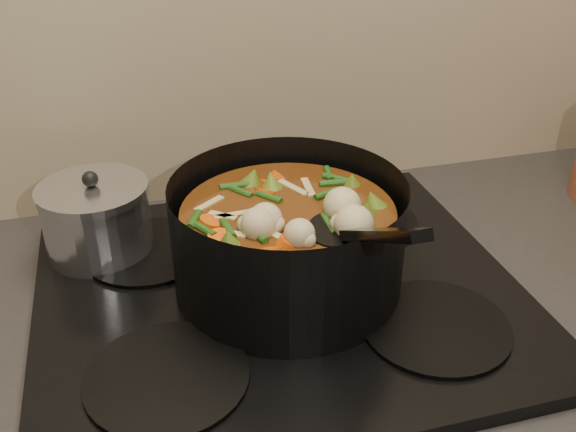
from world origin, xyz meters
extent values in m
cube|color=black|center=(0.00, 1.93, 0.89)|extent=(2.64, 0.64, 0.05)
cube|color=black|center=(0.00, 1.93, 0.92)|extent=(0.62, 0.54, 0.02)
cylinder|color=black|center=(-0.16, 1.80, 0.93)|extent=(0.18, 0.18, 0.01)
cylinder|color=black|center=(0.16, 1.80, 0.93)|extent=(0.18, 0.18, 0.01)
cylinder|color=black|center=(-0.16, 2.06, 0.93)|extent=(0.18, 0.18, 0.01)
cylinder|color=black|center=(0.16, 2.06, 0.93)|extent=(0.18, 0.18, 0.01)
cylinder|color=black|center=(0.01, 1.94, 1.00)|extent=(0.34, 0.34, 0.15)
cylinder|color=black|center=(0.01, 1.94, 0.93)|extent=(0.29, 0.29, 0.01)
cylinder|color=#4C290D|center=(0.01, 1.94, 0.99)|extent=(0.27, 0.27, 0.10)
cylinder|color=#E9470B|center=(0.05, 1.94, 1.04)|extent=(0.03, 0.03, 0.03)
cylinder|color=#E9470B|center=(0.06, 1.99, 1.04)|extent=(0.04, 0.04, 0.03)
cylinder|color=#E9470B|center=(-0.01, 2.03, 1.04)|extent=(0.04, 0.04, 0.03)
cylinder|color=#E9470B|center=(-0.04, 1.96, 1.04)|extent=(0.03, 0.04, 0.03)
cylinder|color=#E9470B|center=(-0.06, 1.90, 1.04)|extent=(0.04, 0.04, 0.03)
cylinder|color=#E9470B|center=(0.00, 1.90, 1.04)|extent=(0.04, 0.04, 0.03)
cylinder|color=#E9470B|center=(0.06, 1.88, 1.04)|extent=(0.04, 0.04, 0.03)
cylinder|color=#E9470B|center=(0.11, 1.93, 1.04)|extent=(0.04, 0.03, 0.03)
cylinder|color=#E9470B|center=(0.05, 1.98, 1.04)|extent=(0.04, 0.04, 0.03)
cylinder|color=#E9470B|center=(0.00, 2.02, 1.04)|extent=(0.04, 0.04, 0.03)
cylinder|color=#E9470B|center=(-0.02, 1.95, 1.04)|extent=(0.03, 0.03, 0.03)
cylinder|color=#E9470B|center=(-0.05, 1.91, 1.04)|extent=(0.04, 0.04, 0.03)
sphere|color=#C8B78D|center=(0.08, 1.94, 1.05)|extent=(0.04, 0.04, 0.04)
sphere|color=#C8B78D|center=(0.01, 2.00, 1.05)|extent=(0.04, 0.04, 0.04)
sphere|color=#C8B78D|center=(-0.05, 1.93, 1.05)|extent=(0.04, 0.04, 0.04)
sphere|color=#C8B78D|center=(0.02, 1.87, 1.05)|extent=(0.04, 0.04, 0.04)
sphere|color=#C8B78D|center=(0.07, 1.95, 1.05)|extent=(0.04, 0.04, 0.04)
cone|color=#526B1A|center=(-0.05, 1.88, 1.05)|extent=(0.04, 0.04, 0.04)
cone|color=#526B1A|center=(0.04, 1.86, 1.05)|extent=(0.04, 0.04, 0.04)
cone|color=#526B1A|center=(0.10, 1.94, 1.05)|extent=(0.04, 0.04, 0.04)
cone|color=#526B1A|center=(0.03, 2.02, 1.05)|extent=(0.04, 0.04, 0.04)
cone|color=#526B1A|center=(-0.06, 1.98, 1.05)|extent=(0.04, 0.04, 0.04)
cone|color=#526B1A|center=(-0.05, 1.88, 1.05)|extent=(0.04, 0.04, 0.04)
cone|color=#526B1A|center=(0.05, 1.86, 1.05)|extent=(0.04, 0.04, 0.04)
cylinder|color=#214E17|center=(0.05, 1.97, 1.04)|extent=(0.01, 0.04, 0.01)
cylinder|color=#214E17|center=(0.02, 2.04, 1.04)|extent=(0.04, 0.03, 0.01)
cylinder|color=#214E17|center=(-0.04, 2.00, 1.04)|extent=(0.04, 0.02, 0.01)
cylinder|color=#214E17|center=(-0.05, 1.94, 1.04)|extent=(0.03, 0.04, 0.01)
cylinder|color=#214E17|center=(-0.02, 1.91, 1.04)|extent=(0.03, 0.04, 0.01)
cylinder|color=#214E17|center=(0.00, 1.83, 1.04)|extent=(0.04, 0.02, 0.01)
cylinder|color=#214E17|center=(0.06, 1.87, 1.04)|extent=(0.04, 0.03, 0.01)
cylinder|color=#214E17|center=(0.08, 1.92, 1.04)|extent=(0.01, 0.04, 0.01)
cylinder|color=#214E17|center=(0.05, 1.96, 1.04)|extent=(0.04, 0.03, 0.01)
cylinder|color=#214E17|center=(0.04, 2.03, 1.04)|extent=(0.04, 0.02, 0.01)
cylinder|color=#214E17|center=(-0.03, 2.01, 1.04)|extent=(0.03, 0.04, 0.01)
cylinder|color=#214E17|center=(-0.05, 1.95, 1.04)|extent=(0.03, 0.04, 0.01)
cylinder|color=#214E17|center=(-0.03, 1.91, 1.04)|extent=(0.04, 0.02, 0.01)
cylinder|color=#214E17|center=(-0.02, 1.84, 1.04)|extent=(0.04, 0.03, 0.01)
cylinder|color=#214E17|center=(0.05, 1.86, 1.04)|extent=(0.01, 0.04, 0.01)
cylinder|color=#214E17|center=(0.07, 1.91, 1.04)|extent=(0.04, 0.03, 0.01)
cube|color=tan|center=(-0.05, 1.98, 1.04)|extent=(0.04, 0.01, 0.00)
cube|color=tan|center=(-0.04, 1.89, 1.04)|extent=(0.02, 0.04, 0.00)
cube|color=tan|center=(0.04, 1.87, 1.04)|extent=(0.04, 0.03, 0.00)
cube|color=tan|center=(0.09, 1.94, 1.04)|extent=(0.04, 0.04, 0.00)
cube|color=tan|center=(0.03, 2.01, 1.04)|extent=(0.03, 0.04, 0.00)
cube|color=tan|center=(-0.05, 1.97, 1.04)|extent=(0.04, 0.02, 0.00)
cube|color=tan|center=(-0.04, 1.89, 1.04)|extent=(0.01, 0.04, 0.00)
ellipsoid|color=black|center=(0.05, 1.87, 1.04)|extent=(0.09, 0.10, 0.01)
cube|color=black|center=(0.06, 1.77, 1.09)|extent=(0.03, 0.18, 0.11)
cylinder|color=silver|center=(-0.22, 2.08, 0.98)|extent=(0.15, 0.15, 0.09)
cylinder|color=silver|center=(-0.22, 2.08, 1.03)|extent=(0.15, 0.15, 0.01)
sphere|color=black|center=(-0.22, 2.08, 1.04)|extent=(0.02, 0.02, 0.02)
camera|label=1|loc=(-0.17, 1.27, 1.43)|focal=40.00mm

